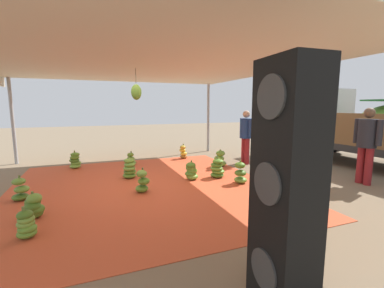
# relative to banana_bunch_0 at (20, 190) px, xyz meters

# --- Properties ---
(ground_plane) EXTENTS (40.00, 40.00, 0.00)m
(ground_plane) POSITION_rel_banana_bunch_0_xyz_m (-0.01, 5.36, -0.21)
(ground_plane) COLOR #7F6B51
(tarp_orange) EXTENTS (5.91, 5.59, 0.01)m
(tarp_orange) POSITION_rel_banana_bunch_0_xyz_m (-0.01, 2.36, -0.21)
(tarp_orange) COLOR #D1512D
(tarp_orange) RESTS_ON ground
(tent_canopy) EXTENTS (8.00, 7.00, 2.72)m
(tent_canopy) POSITION_rel_banana_bunch_0_xyz_m (-0.02, 2.27, 2.43)
(tent_canopy) COLOR #9EA0A5
(tent_canopy) RESTS_ON ground
(banana_bunch_0) EXTENTS (0.36, 0.37, 0.49)m
(banana_bunch_0) POSITION_rel_banana_bunch_0_xyz_m (0.00, 0.00, 0.00)
(banana_bunch_0) COLOR #477523
(banana_bunch_0) RESTS_ON tarp_orange
(banana_bunch_1) EXTENTS (0.41, 0.40, 0.51)m
(banana_bunch_1) POSITION_rel_banana_bunch_0_xyz_m (2.47, 3.96, 0.02)
(banana_bunch_1) COLOR #75A83D
(banana_bunch_1) RESTS_ON tarp_orange
(banana_bunch_2) EXTENTS (0.32, 0.32, 0.52)m
(banana_bunch_2) POSITION_rel_banana_bunch_0_xyz_m (-2.67, 4.20, 0.01)
(banana_bunch_2) COLOR #996628
(banana_bunch_2) RESTS_ON tarp_orange
(banana_bunch_3) EXTENTS (0.45, 0.46, 0.56)m
(banana_bunch_3) POSITION_rel_banana_bunch_0_xyz_m (-0.84, 2.15, 0.03)
(banana_bunch_3) COLOR #60932D
(banana_bunch_3) RESTS_ON tarp_orange
(banana_bunch_4) EXTENTS (0.41, 0.41, 0.48)m
(banana_bunch_4) POSITION_rel_banana_bunch_0_xyz_m (-0.17, 3.54, 0.00)
(banana_bunch_4) COLOR #75A83D
(banana_bunch_4) RESTS_ON tarp_orange
(banana_bunch_5) EXTENTS (0.39, 0.41, 0.53)m
(banana_bunch_5) POSITION_rel_banana_bunch_0_xyz_m (-0.12, 4.22, 0.02)
(banana_bunch_5) COLOR #477523
(banana_bunch_5) RESTS_ON tarp_orange
(banana_bunch_6) EXTENTS (0.40, 0.39, 0.44)m
(banana_bunch_6) POSITION_rel_banana_bunch_0_xyz_m (1.00, 0.40, -0.01)
(banana_bunch_6) COLOR #518428
(banana_bunch_6) RESTS_ON tarp_orange
(banana_bunch_7) EXTENTS (0.46, 0.44, 0.51)m
(banana_bunch_7) POSITION_rel_banana_bunch_0_xyz_m (-2.50, 0.82, 0.01)
(banana_bunch_7) COLOR #75A83D
(banana_bunch_7) RESTS_ON tarp_orange
(banana_bunch_8) EXTENTS (0.41, 0.44, 0.52)m
(banana_bunch_8) POSITION_rel_banana_bunch_0_xyz_m (-1.16, 4.84, 0.02)
(banana_bunch_8) COLOR #6B9E38
(banana_bunch_8) RESTS_ON tarp_orange
(banana_bunch_9) EXTENTS (0.35, 0.36, 0.42)m
(banana_bunch_9) POSITION_rel_banana_bunch_0_xyz_m (-2.40, 2.41, -0.03)
(banana_bunch_9) COLOR #75A83D
(banana_bunch_9) RESTS_ON tarp_orange
(banana_bunch_10) EXTENTS (0.39, 0.40, 0.44)m
(banana_bunch_10) POSITION_rel_banana_bunch_0_xyz_m (2.44, 4.35, -0.03)
(banana_bunch_10) COLOR gold
(banana_bunch_10) RESTS_ON tarp_orange
(banana_bunch_11) EXTENTS (0.40, 0.42, 0.53)m
(banana_bunch_11) POSITION_rel_banana_bunch_0_xyz_m (1.20, 4.83, 0.02)
(banana_bunch_11) COLOR #6B9E38
(banana_bunch_11) RESTS_ON tarp_orange
(banana_bunch_12) EXTENTS (0.43, 0.42, 0.55)m
(banana_bunch_12) POSITION_rel_banana_bunch_0_xyz_m (0.53, 4.49, 0.03)
(banana_bunch_12) COLOR #6B9E38
(banana_bunch_12) RESTS_ON tarp_orange
(banana_bunch_13) EXTENTS (0.32, 0.30, 0.44)m
(banana_bunch_13) POSITION_rel_banana_bunch_0_xyz_m (1.66, 0.43, -0.02)
(banana_bunch_13) COLOR #60932D
(banana_bunch_13) RESTS_ON tarp_orange
(banana_bunch_14) EXTENTS (0.39, 0.38, 0.53)m
(banana_bunch_14) POSITION_rel_banana_bunch_0_xyz_m (0.37, 2.25, 0.02)
(banana_bunch_14) COLOR #60932D
(banana_bunch_14) RESTS_ON tarp_orange
(cargo_truck_main) EXTENTS (6.48, 2.59, 2.40)m
(cargo_truck_main) POSITION_rel_banana_bunch_0_xyz_m (0.22, 9.19, 1.03)
(cargo_truck_main) COLOR #2D2D2D
(cargo_truck_main) RESTS_ON ground
(worker_0) EXTENTS (0.61, 0.37, 1.66)m
(worker_0) POSITION_rel_banana_bunch_0_xyz_m (-1.26, 5.77, 0.76)
(worker_0) COLOR maroon
(worker_0) RESTS_ON ground
(worker_1) EXTENTS (0.64, 0.39, 1.76)m
(worker_1) POSITION_rel_banana_bunch_0_xyz_m (1.58, 7.16, 0.81)
(worker_1) COLOR maroon
(worker_1) RESTS_ON ground
(worker_2) EXTENTS (0.61, 0.37, 1.66)m
(worker_2) POSITION_rel_banana_bunch_0_xyz_m (0.51, 6.11, 0.76)
(worker_2) COLOR silver
(worker_2) RESTS_ON ground
(speaker_stack) EXTENTS (0.57, 0.42, 2.18)m
(speaker_stack) POSITION_rel_banana_bunch_0_xyz_m (3.88, 2.85, 0.88)
(speaker_stack) COLOR black
(speaker_stack) RESTS_ON ground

